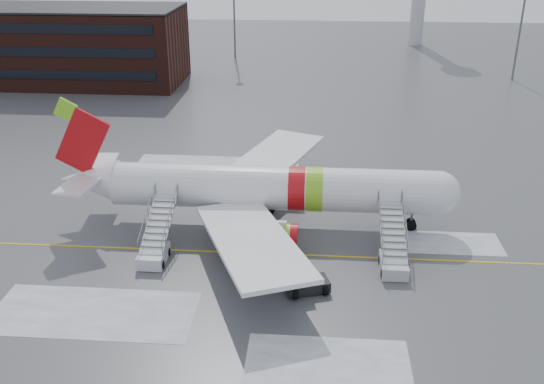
# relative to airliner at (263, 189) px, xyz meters

# --- Properties ---
(ground) EXTENTS (260.00, 260.00, 0.00)m
(ground) POSITION_rel_airliner_xyz_m (-4.38, -4.34, -3.42)
(ground) COLOR #494C4F
(ground) RESTS_ON ground
(airliner) EXTENTS (35.03, 32.97, 11.18)m
(airliner) POSITION_rel_airliner_xyz_m (0.00, 0.00, 0.00)
(airliner) COLOR white
(airliner) RESTS_ON ground
(airstair_fwd) EXTENTS (2.05, 7.70, 3.48)m
(airstair_fwd) POSITION_rel_airliner_xyz_m (10.69, -6.54, -2.35)
(airstair_fwd) COLOR #A9ADB1
(airstair_fwd) RESTS_ON ground
(airstair_aft) EXTENTS (2.05, 7.70, 3.48)m
(airstair_aft) POSITION_rel_airliner_xyz_m (-7.98, -6.54, -2.35)
(airstair_aft) COLOR silver
(airstair_aft) RESTS_ON ground
(pushback_tug) EXTENTS (3.48, 3.02, 1.78)m
(pushback_tug) POSITION_rel_airliner_xyz_m (3.96, -10.58, -2.63)
(pushback_tug) COLOR black
(pushback_tug) RESTS_ON ground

